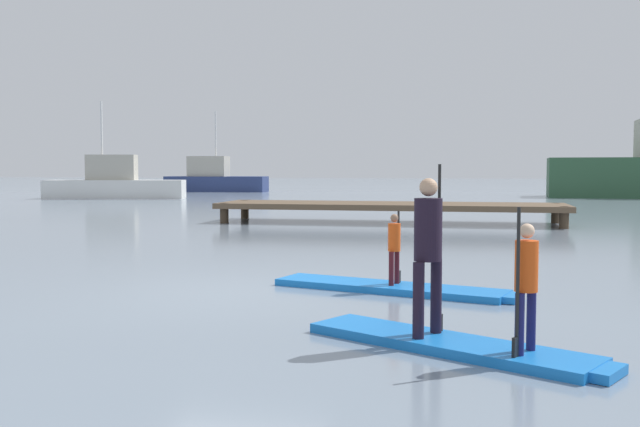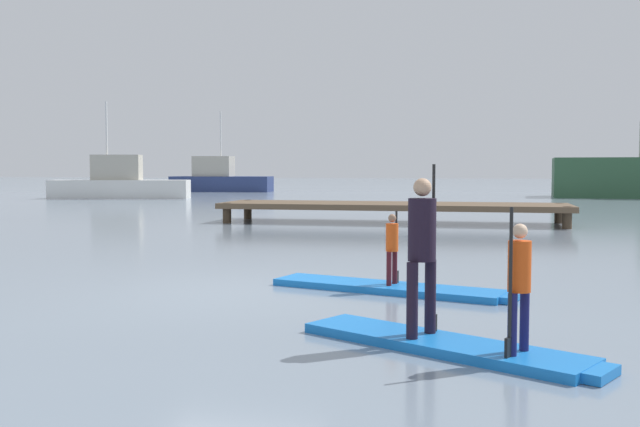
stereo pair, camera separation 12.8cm
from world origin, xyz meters
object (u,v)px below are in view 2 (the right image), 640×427
at_px(paddler_adult, 422,246).
at_px(fishing_boat_green_midground, 119,184).
at_px(paddleboard_near, 391,288).
at_px(paddleboard_far, 447,345).
at_px(paddler_child_front, 519,280).
at_px(paddler_child_solo, 392,245).
at_px(motor_boat_small_navy, 219,179).

height_order(paddler_adult, fishing_boat_green_midground, fishing_boat_green_midground).
height_order(paddleboard_near, paddler_adult, paddler_adult).
bearing_deg(fishing_boat_green_midground, paddleboard_near, -55.95).
bearing_deg(paddleboard_far, paddler_adult, 149.92).
bearing_deg(paddleboard_far, paddler_child_front, -29.64).
bearing_deg(paddleboard_far, paddler_child_solo, 105.58).
xyz_separation_m(paddleboard_near, paddler_child_solo, (0.02, 0.01, 0.63)).
bearing_deg(motor_boat_small_navy, paddleboard_far, -67.23).
distance_m(paddleboard_far, paddler_child_front, 1.05).
xyz_separation_m(paddler_child_solo, paddler_adult, (0.66, -3.16, 0.34)).
height_order(paddleboard_near, fishing_boat_green_midground, fishing_boat_green_midground).
relative_size(paddler_child_solo, paddler_child_front, 0.79).
xyz_separation_m(paddler_adult, motor_boat_small_navy, (-18.94, 45.60, -0.05)).
distance_m(paddleboard_near, paddler_adult, 3.37).
distance_m(paddleboard_far, motor_boat_small_navy, 49.62).
bearing_deg(paddler_child_solo, paddleboard_near, -148.46).
xyz_separation_m(paddler_child_front, fishing_boat_green_midground, (-21.23, 32.73, 0.09)).
bearing_deg(fishing_boat_green_midground, paddler_child_front, -57.03).
distance_m(paddler_child_solo, fishing_boat_green_midground, 35.07).
bearing_deg(paddler_child_front, motor_boat_small_navy, 113.29).
xyz_separation_m(paddleboard_far, fishing_boat_green_midground, (-20.57, 32.36, 0.82)).
relative_size(paddleboard_near, motor_boat_small_navy, 0.47).
bearing_deg(fishing_boat_green_midground, paddler_adult, -57.76).
height_order(fishing_boat_green_midground, motor_boat_small_navy, motor_boat_small_navy).
height_order(paddler_adult, motor_boat_small_navy, motor_boat_small_navy).
relative_size(paddleboard_far, paddler_adult, 1.77).
bearing_deg(fishing_boat_green_midground, motor_boat_small_navy, 84.14).
distance_m(paddler_adult, fishing_boat_green_midground, 38.08).
distance_m(paddleboard_near, paddler_child_solo, 0.63).
bearing_deg(paddler_child_solo, motor_boat_small_navy, 113.30).
relative_size(paddleboard_far, motor_boat_small_navy, 0.39).
bearing_deg(paddler_child_front, paddler_child_solo, 113.20).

